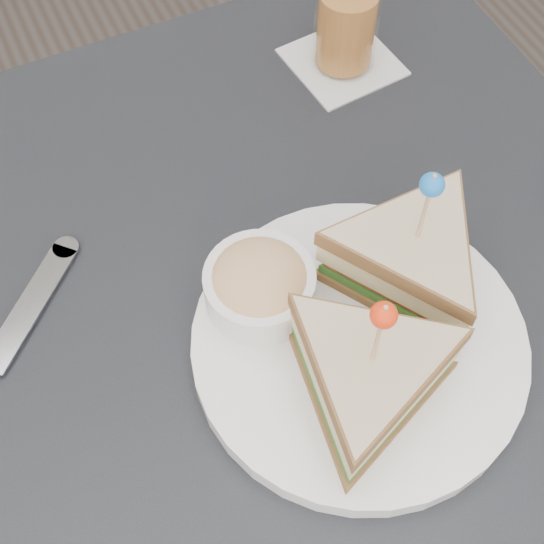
# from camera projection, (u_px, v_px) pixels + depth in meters

# --- Properties ---
(ground_plane) EXTENTS (3.50, 3.50, 0.00)m
(ground_plane) POSITION_uv_depth(u_px,v_px,m) (269.00, 520.00, 1.31)
(ground_plane) COLOR #3F3833
(table) EXTENTS (0.80, 0.80, 0.75)m
(table) POSITION_uv_depth(u_px,v_px,m) (267.00, 351.00, 0.74)
(table) COLOR black
(table) RESTS_ON ground
(plate_meal) EXTENTS (0.34, 0.32, 0.17)m
(plate_meal) POSITION_uv_depth(u_px,v_px,m) (370.00, 319.00, 0.62)
(plate_meal) COLOR white
(plate_meal) RESTS_ON table
(drink_set) EXTENTS (0.12, 0.12, 0.14)m
(drink_set) POSITION_uv_depth(u_px,v_px,m) (347.00, 18.00, 0.79)
(drink_set) COLOR silver
(drink_set) RESTS_ON table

